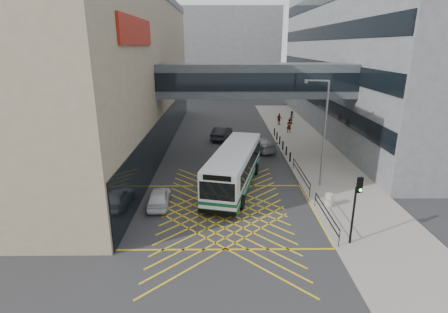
{
  "coord_description": "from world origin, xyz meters",
  "views": [
    {
      "loc": [
        -0.23,
        -21.03,
        10.59
      ],
      "look_at": [
        0.0,
        4.0,
        2.6
      ],
      "focal_mm": 28.0,
      "sensor_mm": 36.0,
      "label": 1
    }
  ],
  "objects_px": {
    "car_white": "(159,197)",
    "pedestrian_b": "(292,118)",
    "litter_bin": "(329,200)",
    "pedestrian_a": "(289,126)",
    "car_dark": "(222,133)",
    "car_silver": "(259,143)",
    "bus": "(235,167)",
    "street_lamp": "(322,128)",
    "traffic_light": "(356,201)",
    "pedestrian_c": "(279,119)"
  },
  "relations": [
    {
      "from": "pedestrian_b",
      "to": "pedestrian_c",
      "type": "distance_m",
      "value": 1.79
    },
    {
      "from": "bus",
      "to": "car_dark",
      "type": "distance_m",
      "value": 14.7
    },
    {
      "from": "car_dark",
      "to": "pedestrian_c",
      "type": "xyz_separation_m",
      "value": [
        7.89,
        6.96,
        0.19
      ]
    },
    {
      "from": "car_silver",
      "to": "car_white",
      "type": "bearing_deg",
      "value": 35.65
    },
    {
      "from": "pedestrian_a",
      "to": "car_white",
      "type": "bearing_deg",
      "value": 40.24
    },
    {
      "from": "bus",
      "to": "car_silver",
      "type": "distance_m",
      "value": 10.38
    },
    {
      "from": "bus",
      "to": "litter_bin",
      "type": "relative_size",
      "value": 12.44
    },
    {
      "from": "car_silver",
      "to": "traffic_light",
      "type": "bearing_deg",
      "value": 77.37
    },
    {
      "from": "car_dark",
      "to": "street_lamp",
      "type": "bearing_deg",
      "value": 131.11
    },
    {
      "from": "car_white",
      "to": "pedestrian_a",
      "type": "bearing_deg",
      "value": -125.47
    },
    {
      "from": "pedestrian_c",
      "to": "bus",
      "type": "bearing_deg",
      "value": 114.79
    },
    {
      "from": "car_dark",
      "to": "pedestrian_a",
      "type": "xyz_separation_m",
      "value": [
        8.39,
        2.49,
        0.26
      ]
    },
    {
      "from": "litter_bin",
      "to": "pedestrian_a",
      "type": "xyz_separation_m",
      "value": [
        1.18,
        20.99,
        0.4
      ]
    },
    {
      "from": "car_silver",
      "to": "traffic_light",
      "type": "relative_size",
      "value": 1.22
    },
    {
      "from": "pedestrian_c",
      "to": "traffic_light",
      "type": "bearing_deg",
      "value": 131.01
    },
    {
      "from": "litter_bin",
      "to": "street_lamp",
      "type": "bearing_deg",
      "value": 86.39
    },
    {
      "from": "car_dark",
      "to": "pedestrian_a",
      "type": "bearing_deg",
      "value": -149.13
    },
    {
      "from": "bus",
      "to": "pedestrian_a",
      "type": "relative_size",
      "value": 6.64
    },
    {
      "from": "car_white",
      "to": "street_lamp",
      "type": "distance_m",
      "value": 12.91
    },
    {
      "from": "car_dark",
      "to": "street_lamp",
      "type": "distance_m",
      "value": 17.03
    },
    {
      "from": "street_lamp",
      "to": "pedestrian_c",
      "type": "xyz_separation_m",
      "value": [
        0.44,
        21.74,
        -3.82
      ]
    },
    {
      "from": "litter_bin",
      "to": "pedestrian_c",
      "type": "bearing_deg",
      "value": 88.47
    },
    {
      "from": "pedestrian_b",
      "to": "car_white",
      "type": "bearing_deg",
      "value": -145.71
    },
    {
      "from": "car_dark",
      "to": "pedestrian_c",
      "type": "height_order",
      "value": "pedestrian_c"
    },
    {
      "from": "car_dark",
      "to": "pedestrian_a",
      "type": "height_order",
      "value": "pedestrian_a"
    },
    {
      "from": "car_silver",
      "to": "pedestrian_c",
      "type": "height_order",
      "value": "pedestrian_c"
    },
    {
      "from": "traffic_light",
      "to": "pedestrian_c",
      "type": "height_order",
      "value": "traffic_light"
    },
    {
      "from": "pedestrian_a",
      "to": "car_silver",
      "type": "bearing_deg",
      "value": 40.45
    },
    {
      "from": "car_white",
      "to": "street_lamp",
      "type": "xyz_separation_m",
      "value": [
        11.81,
        3.18,
        4.14
      ]
    },
    {
      "from": "bus",
      "to": "street_lamp",
      "type": "distance_m",
      "value": 7.19
    },
    {
      "from": "pedestrian_b",
      "to": "pedestrian_c",
      "type": "xyz_separation_m",
      "value": [
        -1.78,
        -0.15,
        -0.14
      ]
    },
    {
      "from": "car_dark",
      "to": "litter_bin",
      "type": "relative_size",
      "value": 5.27
    },
    {
      "from": "bus",
      "to": "car_silver",
      "type": "bearing_deg",
      "value": 86.9
    },
    {
      "from": "car_white",
      "to": "litter_bin",
      "type": "bearing_deg",
      "value": 173.76
    },
    {
      "from": "car_white",
      "to": "pedestrian_b",
      "type": "height_order",
      "value": "pedestrian_b"
    },
    {
      "from": "bus",
      "to": "traffic_light",
      "type": "bearing_deg",
      "value": -41.04
    },
    {
      "from": "litter_bin",
      "to": "pedestrian_c",
      "type": "relative_size",
      "value": 0.58
    },
    {
      "from": "car_silver",
      "to": "bus",
      "type": "bearing_deg",
      "value": 51.08
    },
    {
      "from": "car_white",
      "to": "litter_bin",
      "type": "relative_size",
      "value": 4.3
    },
    {
      "from": "street_lamp",
      "to": "pedestrian_c",
      "type": "bearing_deg",
      "value": 102.35
    },
    {
      "from": "car_white",
      "to": "car_silver",
      "type": "distance_m",
      "value": 15.61
    },
    {
      "from": "litter_bin",
      "to": "pedestrian_a",
      "type": "relative_size",
      "value": 0.53
    },
    {
      "from": "bus",
      "to": "street_lamp",
      "type": "height_order",
      "value": "street_lamp"
    },
    {
      "from": "car_dark",
      "to": "street_lamp",
      "type": "height_order",
      "value": "street_lamp"
    },
    {
      "from": "car_silver",
      "to": "traffic_light",
      "type": "xyz_separation_m",
      "value": [
        3.14,
        -18.49,
        1.98
      ]
    },
    {
      "from": "car_white",
      "to": "pedestrian_b",
      "type": "distance_m",
      "value": 28.74
    },
    {
      "from": "car_dark",
      "to": "car_white",
      "type": "bearing_deg",
      "value": 90.69
    },
    {
      "from": "street_lamp",
      "to": "car_silver",
      "type": "bearing_deg",
      "value": 122.87
    },
    {
      "from": "traffic_light",
      "to": "pedestrian_b",
      "type": "relative_size",
      "value": 2.13
    },
    {
      "from": "bus",
      "to": "pedestrian_c",
      "type": "distance_m",
      "value": 22.7
    }
  ]
}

